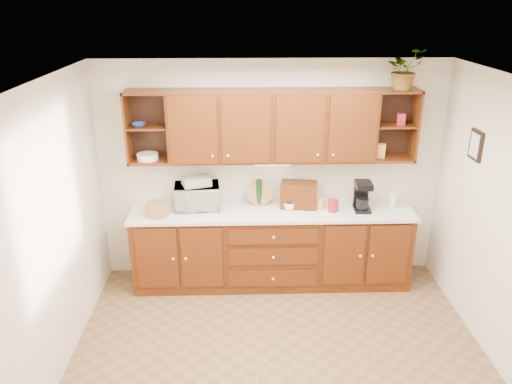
{
  "coord_description": "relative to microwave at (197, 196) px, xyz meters",
  "views": [
    {
      "loc": [
        -0.35,
        -3.79,
        3.22
      ],
      "look_at": [
        -0.19,
        1.15,
        1.28
      ],
      "focal_mm": 35.0,
      "sensor_mm": 36.0,
      "label": 1
    }
  ],
  "objects": [
    {
      "name": "back_wall",
      "position": [
        0.86,
        0.21,
        0.22
      ],
      "size": [
        4.0,
        0.0,
        4.0
      ],
      "primitive_type": "plane",
      "rotation": [
        1.57,
        0.0,
        0.0
      ],
      "color": "silver",
      "rests_on": "floor"
    },
    {
      "name": "potted_plant",
      "position": [
        2.25,
        -0.01,
        1.43
      ],
      "size": [
        0.49,
        0.47,
        0.43
      ],
      "primitive_type": "imported",
      "rotation": [
        0.0,
        0.0,
        0.42
      ],
      "color": "#999999",
      "rests_on": "upper_cabinets"
    },
    {
      "name": "floor",
      "position": [
        0.86,
        -1.54,
        -1.08
      ],
      "size": [
        4.0,
        4.0,
        0.0
      ],
      "primitive_type": "plane",
      "color": "brown",
      "rests_on": "ground"
    },
    {
      "name": "pantry_box_yellow",
      "position": [
        2.09,
        0.03,
        0.52
      ],
      "size": [
        0.1,
        0.08,
        0.16
      ],
      "primitive_type": "cube",
      "rotation": [
        0.0,
        0.0,
        -0.17
      ],
      "color": "gold",
      "rests_on": "upper_cabinets"
    },
    {
      "name": "coffee_maker",
      "position": [
        1.88,
        -0.11,
        0.02
      ],
      "size": [
        0.19,
        0.25,
        0.34
      ],
      "rotation": [
        0.0,
        0.0,
        -0.05
      ],
      "color": "black",
      "rests_on": "countertop"
    },
    {
      "name": "undercabinet_light",
      "position": [
        0.86,
        -0.0,
        0.39
      ],
      "size": [
        0.4,
        0.05,
        0.02
      ],
      "primitive_type": "cube",
      "color": "white",
      "rests_on": "upper_cabinets"
    },
    {
      "name": "upper_cabinets",
      "position": [
        0.87,
        0.05,
        0.81
      ],
      "size": [
        3.2,
        0.33,
        0.8
      ],
      "color": "#3D1806",
      "rests_on": "back_wall"
    },
    {
      "name": "canister_red",
      "position": [
        1.55,
        -0.15,
        -0.07
      ],
      "size": [
        0.15,
        0.15,
        0.14
      ],
      "primitive_type": "cylinder",
      "rotation": [
        0.0,
        0.0,
        -0.26
      ],
      "color": "maroon",
      "rests_on": "countertop"
    },
    {
      "name": "wicker_basket",
      "position": [
        -0.43,
        -0.21,
        -0.06
      ],
      "size": [
        0.32,
        0.32,
        0.15
      ],
      "primitive_type": "cylinder",
      "rotation": [
        0.0,
        0.0,
        0.33
      ],
      "color": "#A47C44",
      "rests_on": "countertop"
    },
    {
      "name": "mug_tree",
      "position": [
        1.1,
        -0.03,
        -0.09
      ],
      "size": [
        0.25,
        0.27,
        0.32
      ],
      "rotation": [
        0.0,
        0.0,
        -0.06
      ],
      "color": "#3D1806",
      "rests_on": "countertop"
    },
    {
      "name": "ceiling",
      "position": [
        0.86,
        -1.54,
        1.52
      ],
      "size": [
        4.0,
        4.0,
        0.0
      ],
      "primitive_type": "plane",
      "rotation": [
        3.14,
        0.0,
        0.0
      ],
      "color": "white",
      "rests_on": "back_wall"
    },
    {
      "name": "plate_stack",
      "position": [
        -0.53,
        0.03,
        0.47
      ],
      "size": [
        0.28,
        0.28,
        0.07
      ],
      "primitive_type": "cylinder",
      "rotation": [
        0.0,
        0.0,
        0.22
      ],
      "color": "white",
      "rests_on": "upper_cabinets"
    },
    {
      "name": "canister_yellow",
      "position": [
        1.41,
        -0.06,
        -0.08
      ],
      "size": [
        0.12,
        0.12,
        0.12
      ],
      "primitive_type": "cylinder",
      "rotation": [
        0.0,
        0.0,
        0.32
      ],
      "color": "gold",
      "rests_on": "countertop"
    },
    {
      "name": "canister_white",
      "position": [
        2.26,
        -0.05,
        -0.05
      ],
      "size": [
        0.11,
        0.11,
        0.17
      ],
      "primitive_type": "cylinder",
      "rotation": [
        0.0,
        0.0,
        0.29
      ],
      "color": "white",
      "rests_on": "countertop"
    },
    {
      "name": "towel_stack",
      "position": [
        0.0,
        0.0,
        0.19
      ],
      "size": [
        0.36,
        0.31,
        0.09
      ],
      "primitive_type": "cube",
      "rotation": [
        0.0,
        0.0,
        0.31
      ],
      "color": "#CDC660",
      "rests_on": "microwave"
    },
    {
      "name": "bowl_stack",
      "position": [
        -0.6,
        0.03,
        0.84
      ],
      "size": [
        0.18,
        0.18,
        0.04
      ],
      "primitive_type": "imported",
      "rotation": [
        0.0,
        0.0,
        0.15
      ],
      "color": "navy",
      "rests_on": "upper_cabinets"
    },
    {
      "name": "framed_picture",
      "position": [
        2.84,
        -0.64,
        0.77
      ],
      "size": [
        0.03,
        0.24,
        0.3
      ],
      "primitive_type": "cube",
      "color": "black",
      "rests_on": "right_wall"
    },
    {
      "name": "pantry_box_red",
      "position": [
        2.28,
        0.01,
        0.88
      ],
      "size": [
        0.1,
        0.09,
        0.13
      ],
      "primitive_type": "cube",
      "rotation": [
        0.0,
        0.0,
        -0.2
      ],
      "color": "maroon",
      "rests_on": "upper_cabinets"
    },
    {
      "name": "base_cabinets",
      "position": [
        0.86,
        -0.09,
        -0.63
      ],
      "size": [
        3.2,
        0.6,
        0.9
      ],
      "primitive_type": "cube",
      "color": "#3D1806",
      "rests_on": "floor"
    },
    {
      "name": "left_wall",
      "position": [
        -1.14,
        -1.54,
        0.22
      ],
      "size": [
        0.0,
        3.5,
        3.5
      ],
      "primitive_type": "plane",
      "rotation": [
        1.57,
        0.0,
        1.57
      ],
      "color": "silver",
      "rests_on": "floor"
    },
    {
      "name": "bread_box",
      "position": [
        1.17,
        0.01,
        0.0
      ],
      "size": [
        0.45,
        0.32,
        0.29
      ],
      "primitive_type": "cube",
      "rotation": [
        0.0,
        0.0,
        -0.15
      ],
      "color": "#3D1806",
      "rests_on": "countertop"
    },
    {
      "name": "microwave",
      "position": [
        0.0,
        0.0,
        0.0
      ],
      "size": [
        0.53,
        0.38,
        0.28
      ],
      "primitive_type": "imported",
      "rotation": [
        0.0,
        0.0,
        0.08
      ],
      "color": "beige",
      "rests_on": "countertop"
    },
    {
      "name": "wine_bottle",
      "position": [
        0.72,
        0.07,
        0.02
      ],
      "size": [
        0.09,
        0.09,
        0.31
      ],
      "primitive_type": "cylinder",
      "rotation": [
        0.0,
        0.0,
        -0.42
      ],
      "color": "black",
      "rests_on": "countertop"
    },
    {
      "name": "woven_tray",
      "position": [
        0.72,
        0.07,
        -0.13
      ],
      "size": [
        0.31,
        0.09,
        0.31
      ],
      "primitive_type": "cylinder",
      "rotation": [
        1.36,
        0.0,
        -0.02
      ],
      "color": "#A47C44",
      "rests_on": "countertop"
    },
    {
      "name": "countertop",
      "position": [
        0.86,
        -0.1,
        -0.16
      ],
      "size": [
        3.24,
        0.64,
        0.04
      ],
      "primitive_type": "cube",
      "color": "silver",
      "rests_on": "base_cabinets"
    }
  ]
}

